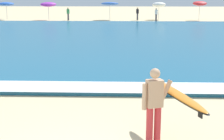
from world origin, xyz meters
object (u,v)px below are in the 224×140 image
surfer_with_board (165,99)px  beachgoer_near_row_left (137,13)px  beach_umbrella_2 (110,4)px  beachgoer_near_row_right (68,14)px  beach_umbrella_4 (200,3)px  beach_umbrella_1 (48,4)px  beachgoer_near_row_mid (156,14)px  beach_umbrella_0 (6,4)px  beach_umbrella_3 (159,5)px

surfer_with_board → beachgoer_near_row_left: bearing=88.7°
beach_umbrella_2 → beachgoer_near_row_right: bearing=-168.8°
beachgoer_near_row_left → beach_umbrella_4: bearing=2.5°
surfer_with_board → beachgoer_near_row_left: (0.77, 34.29, -0.19)m
beach_umbrella_1 → beachgoer_near_row_right: (2.54, -0.52, -1.08)m
beach_umbrella_2 → beachgoer_near_row_mid: (5.62, -2.04, -1.16)m
beach_umbrella_1 → beach_umbrella_2: size_ratio=0.98×
beach_umbrella_1 → beachgoer_near_row_left: beach_umbrella_1 is taller
beach_umbrella_0 → beachgoer_near_row_mid: beach_umbrella_0 is taller
beach_umbrella_4 → beachgoer_near_row_left: 7.75m
beach_umbrella_0 → surfer_with_board: bearing=-65.6°
surfer_with_board → beach_umbrella_2: beach_umbrella_2 is taller
beach_umbrella_2 → beach_umbrella_4: beach_umbrella_4 is taller
beach_umbrella_3 → beach_umbrella_0: bearing=-178.1°
beach_umbrella_2 → beach_umbrella_4: 11.11m
beach_umbrella_3 → beachgoer_near_row_left: bearing=-153.5°
beach_umbrella_1 → surfer_with_board: bearing=-73.3°
beach_umbrella_4 → beachgoer_near_row_left: bearing=-177.5°
beach_umbrella_1 → beachgoer_near_row_left: bearing=-0.3°
beach_umbrella_0 → beach_umbrella_3: (19.41, 0.64, -0.09)m
beach_umbrella_1 → beachgoer_near_row_left: (11.10, -0.06, -1.08)m
beach_umbrella_3 → beachgoer_near_row_left: (-2.75, -1.37, -1.03)m
beach_umbrella_2 → beachgoer_near_row_right: size_ratio=1.45×
beach_umbrella_3 → beachgoer_near_row_right: bearing=-170.8°
beach_umbrella_2 → beachgoer_near_row_right: (-5.10, -1.01, -1.16)m
surfer_with_board → beach_umbrella_4: beach_umbrella_4 is taller
surfer_with_board → beach_umbrella_0: beach_umbrella_0 is taller
beach_umbrella_1 → beachgoer_near_row_mid: bearing=-6.6°
beach_umbrella_0 → beachgoer_near_row_mid: bearing=-6.7°
beachgoer_near_row_mid → beachgoer_near_row_right: same height
beach_umbrella_0 → beachgoer_near_row_left: beach_umbrella_0 is taller
beach_umbrella_0 → beach_umbrella_2: 13.20m
surfer_with_board → beachgoer_near_row_right: 34.71m
surfer_with_board → beachgoer_near_row_right: (-7.79, 33.82, -0.19)m
beachgoer_near_row_right → beachgoer_near_row_left: bearing=3.1°
surfer_with_board → beach_umbrella_3: beach_umbrella_3 is taller
beachgoer_near_row_right → beach_umbrella_0: bearing=171.6°
beach_umbrella_2 → beach_umbrella_3: (6.21, 0.82, -0.13)m
beach_umbrella_2 → beach_umbrella_3: beach_umbrella_2 is taller
beach_umbrella_1 → beachgoer_near_row_right: 2.81m
beach_umbrella_3 → beach_umbrella_4: bearing=-12.0°
beachgoer_near_row_right → surfer_with_board: bearing=-77.0°
beach_umbrella_3 → beachgoer_near_row_mid: beach_umbrella_3 is taller
beach_umbrella_3 → beachgoer_near_row_mid: size_ratio=1.42×
beach_umbrella_2 → beach_umbrella_3: 6.26m
beach_umbrella_2 → beach_umbrella_3: size_ratio=1.02×
beach_umbrella_3 → beachgoer_near_row_left: 3.24m
beach_umbrella_3 → beachgoer_near_row_left: beach_umbrella_3 is taller
beachgoer_near_row_right → beach_umbrella_3: bearing=9.2°
beachgoer_near_row_right → beachgoer_near_row_mid: bearing=-5.5°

